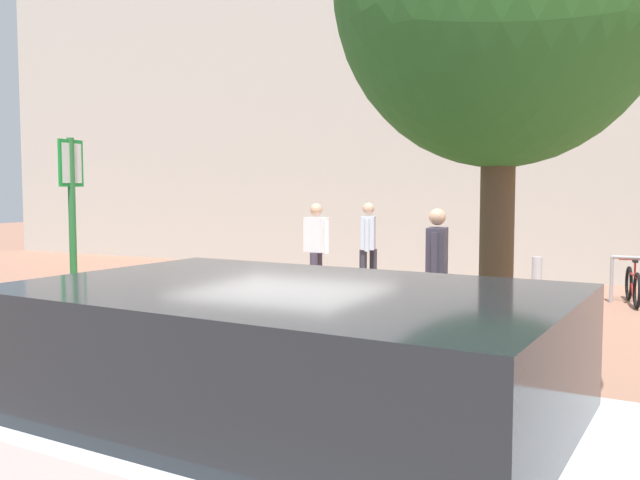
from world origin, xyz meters
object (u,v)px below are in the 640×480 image
(bollard_steel, at_px, (537,285))
(person_suited_navy, at_px, (437,265))
(bike_at_sign, at_px, (75,332))
(parking_sign_post, at_px, (72,218))
(person_shirt_white, at_px, (368,242))
(person_casual_tan, at_px, (316,244))
(car_white_hatch, at_px, (317,464))

(bollard_steel, height_order, person_suited_navy, person_suited_navy)
(bike_at_sign, bearing_deg, person_suited_navy, 43.05)
(parking_sign_post, xyz_separation_m, person_suited_navy, (3.22, 3.13, -0.67))
(parking_sign_post, xyz_separation_m, person_shirt_white, (0.91, 6.23, -0.67))
(parking_sign_post, relative_size, bike_at_sign, 1.53)
(bollard_steel, xyz_separation_m, person_suited_navy, (-0.84, -2.55, 0.53))
(parking_sign_post, bearing_deg, person_casual_tan, 86.94)
(parking_sign_post, bearing_deg, person_suited_navy, 44.14)
(bollard_steel, xyz_separation_m, person_casual_tan, (-3.77, -0.35, 0.53))
(person_casual_tan, relative_size, car_white_hatch, 0.39)
(parking_sign_post, relative_size, person_shirt_white, 1.48)
(parking_sign_post, distance_m, person_suited_navy, 4.54)
(bike_at_sign, bearing_deg, bollard_steel, 53.73)
(person_casual_tan, bearing_deg, bollard_steel, 5.36)
(bike_at_sign, relative_size, person_casual_tan, 0.96)
(parking_sign_post, distance_m, person_casual_tan, 5.37)
(bollard_steel, distance_m, car_white_hatch, 8.61)
(parking_sign_post, relative_size, bollard_steel, 2.82)
(parking_sign_post, relative_size, person_suited_navy, 1.48)
(bike_at_sign, distance_m, person_shirt_white, 6.29)
(bike_at_sign, height_order, person_shirt_white, person_shirt_white)
(person_casual_tan, distance_m, person_suited_navy, 3.67)
(bike_at_sign, bearing_deg, person_shirt_white, 81.03)
(parking_sign_post, bearing_deg, person_shirt_white, 81.71)
(parking_sign_post, height_order, person_shirt_white, parking_sign_post)
(person_suited_navy, xyz_separation_m, car_white_hatch, (1.38, -6.03, -0.23))
(person_casual_tan, bearing_deg, car_white_hatch, -62.32)
(bike_at_sign, relative_size, person_shirt_white, 0.96)
(person_casual_tan, height_order, person_shirt_white, same)
(bollard_steel, distance_m, person_casual_tan, 3.83)
(bike_at_sign, xyz_separation_m, person_shirt_white, (0.97, 6.18, 0.63))
(car_white_hatch, bearing_deg, person_casual_tan, 117.68)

